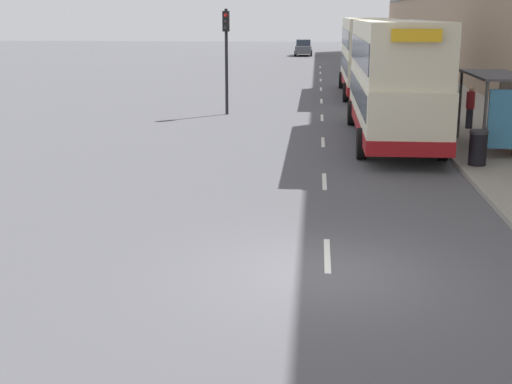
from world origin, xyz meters
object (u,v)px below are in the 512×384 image
double_decker_bus_near (393,78)px  bus_shelter (502,98)px  double_decker_bus_ahead (367,55)px  pedestrian_1 (470,107)px  litter_bin (478,148)px  traffic_light_far_kerb (226,44)px  car_0 (303,48)px

double_decker_bus_near → bus_shelter: bearing=-34.3°
double_decker_bus_ahead → pedestrian_1: bearing=-76.1°
double_decker_bus_near → double_decker_bus_ahead: size_ratio=1.02×
double_decker_bus_ahead → double_decker_bus_near: bearing=-90.3°
bus_shelter → litter_bin: bus_shelter is taller
traffic_light_far_kerb → bus_shelter: bearing=-40.9°
double_decker_bus_ahead → car_0: size_ratio=2.41×
bus_shelter → double_decker_bus_near: (-3.30, 2.25, 0.41)m
bus_shelter → traffic_light_far_kerb: (-10.17, 8.80, 1.33)m
car_0 → traffic_light_far_kerb: size_ratio=0.96×
bus_shelter → litter_bin: 3.10m
car_0 → pedestrian_1: bearing=98.2°
pedestrian_1 → litter_bin: (-1.21, -7.21, -0.32)m
double_decker_bus_near → car_0: 54.96m
double_decker_bus_ahead → pedestrian_1: (3.21, -12.95, -1.30)m
traffic_light_far_kerb → double_decker_bus_near: bearing=-43.6°
double_decker_bus_ahead → traffic_light_far_kerb: (-6.95, -8.77, 0.92)m
car_0 → litter_bin: (6.37, -59.60, -0.20)m
double_decker_bus_ahead → bus_shelter: bearing=-79.6°
traffic_light_far_kerb → double_decker_bus_ahead: bearing=51.6°
pedestrian_1 → traffic_light_far_kerb: size_ratio=0.35×
double_decker_bus_ahead → litter_bin: 20.32m
bus_shelter → double_decker_bus_near: size_ratio=0.37×
double_decker_bus_near → pedestrian_1: double_decker_bus_near is taller
double_decker_bus_near → car_0: (-4.29, 54.78, -1.41)m
bus_shelter → litter_bin: size_ratio=4.00×
car_0 → traffic_light_far_kerb: 48.35m
traffic_light_far_kerb → car_0: bearing=86.9°
bus_shelter → double_decker_bus_ahead: double_decker_bus_ahead is taller
bus_shelter → pedestrian_1: 4.71m
bus_shelter → double_decker_bus_near: double_decker_bus_near is taller
pedestrian_1 → litter_bin: bearing=-99.5°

